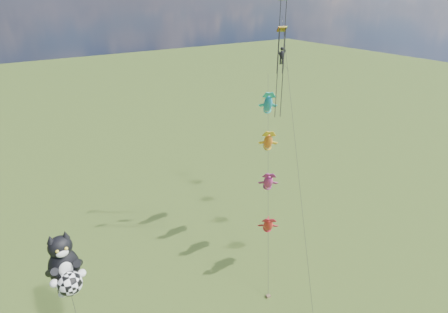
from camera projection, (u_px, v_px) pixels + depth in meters
cat_kite_rig at (65, 268)px, 25.48m from camera, size 2.36×4.00×11.95m
fish_windsock_rig at (268, 162)px, 39.34m from camera, size 9.57×12.92×17.86m
parafoil_rig at (282, 55)px, 38.13m from camera, size 8.47×15.87×26.18m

